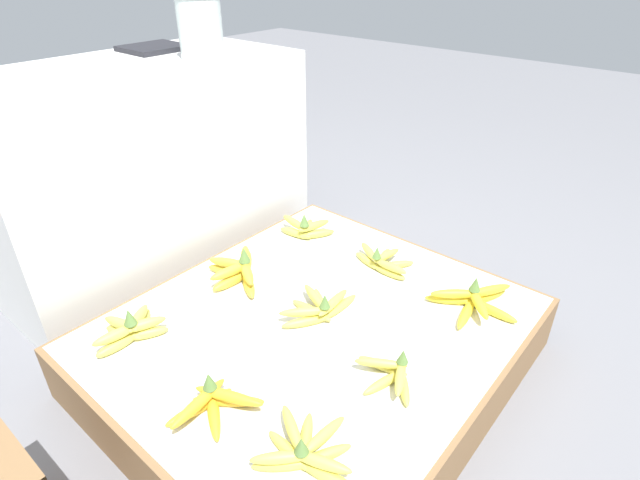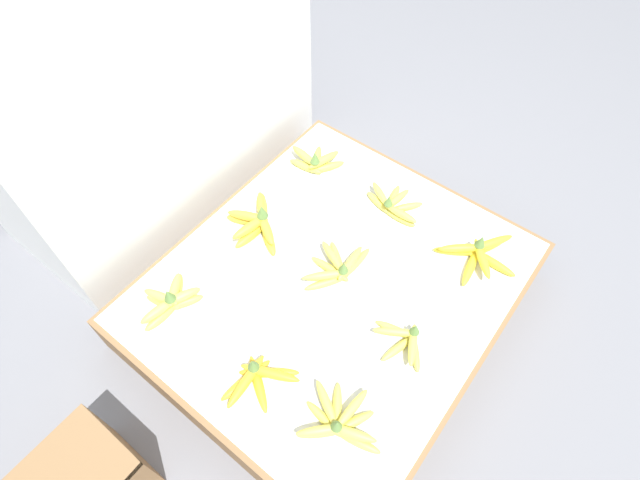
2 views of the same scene
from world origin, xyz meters
TOP-DOWN VIEW (x-y plane):
  - ground_plane at (0.00, 0.00)m, footprint 10.00×10.00m
  - display_platform at (0.00, 0.00)m, footprint 1.11×0.98m
  - back_vendor_table at (0.06, 0.86)m, footprint 1.12×0.57m
  - banana_bunch_front_left at (-0.34, -0.27)m, footprint 0.21×0.24m
  - banana_bunch_front_midleft at (-0.05, -0.28)m, footprint 0.15×0.19m
  - banana_bunch_front_midright at (0.34, -0.31)m, footprint 0.26×0.26m
  - banana_bunch_middle_left at (-0.38, -0.03)m, footprint 0.21×0.17m
  - banana_bunch_middle_midleft at (0.03, 0.01)m, footprint 0.25×0.15m
  - banana_bunch_middle_midright at (0.35, 0.01)m, footprint 0.14×0.22m
  - banana_bunch_back_left at (-0.36, 0.33)m, footprint 0.20×0.15m
  - banana_bunch_back_midleft at (0.01, 0.32)m, footprint 0.23×0.24m
  - banana_bunch_back_midright at (0.34, 0.34)m, footprint 0.14×0.20m
  - foam_tray_white at (-0.11, 0.82)m, footprint 0.26×0.18m

SIDE VIEW (x-z plane):
  - ground_plane at x=0.00m, z-range 0.00..0.00m
  - display_platform at x=0.00m, z-range 0.00..0.18m
  - banana_bunch_front_midleft at x=-0.05m, z-range 0.16..0.25m
  - banana_bunch_front_left at x=-0.34m, z-range 0.16..0.25m
  - banana_bunch_middle_midright at x=0.35m, z-range 0.16..0.25m
  - banana_bunch_middle_midleft at x=0.03m, z-range 0.16..0.25m
  - banana_bunch_middle_left at x=-0.38m, z-range 0.16..0.26m
  - banana_bunch_front_midright at x=0.34m, z-range 0.16..0.26m
  - banana_bunch_back_midright at x=0.34m, z-range 0.16..0.26m
  - banana_bunch_back_left at x=-0.36m, z-range 0.16..0.26m
  - banana_bunch_back_midleft at x=0.01m, z-range 0.16..0.27m
  - back_vendor_table at x=0.06m, z-range 0.00..0.75m
  - foam_tray_white at x=-0.11m, z-range 0.75..0.77m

